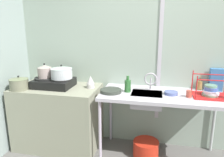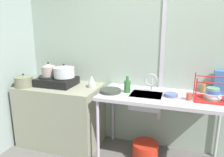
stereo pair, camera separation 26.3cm
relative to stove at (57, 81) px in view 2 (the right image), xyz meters
The scene contains 19 objects.
wall_back 1.60m from the stove, 14.22° to the left, with size 4.94×0.10×2.64m, color #98A99B.
wall_metal_strip 1.50m from the stove, 13.28° to the left, with size 0.05×0.01×2.11m, color #BEB6C2.
counter_concrete 0.49m from the stove, ahead, with size 1.11×0.66×0.85m, color gray.
counter_sink 1.41m from the stove, ahead, with size 1.47×0.66×0.85m.
stove is the anchor object (origin of this frame).
pot_on_left_burner 0.19m from the stove, behind, with size 0.19×0.19×0.19m.
pot_on_right_burner 0.19m from the stove, ahead, with size 0.28×0.28×0.18m.
pot_beside_stove 0.43m from the stove, 151.10° to the right, with size 0.24×0.24×0.18m.
percolator 0.50m from the stove, ahead, with size 0.10×0.10×0.16m.
sink_basin 1.24m from the stove, ahead, with size 0.37×0.29×0.16m, color #BEB6C2.
faucet 1.27m from the stove, ahead, with size 0.16×0.09×0.23m.
frying_pan 0.80m from the stove, ahead, with size 0.26×0.26×0.04m, color #333932.
dish_rack 1.95m from the stove, ahead, with size 0.39×0.32×0.27m.
cup_by_rack 1.71m from the stove, ahead, with size 0.07×0.07×0.08m, color #BE4C3C.
small_bowl_on_drainboard 1.51m from the stove, ahead, with size 0.16×0.16×0.04m, color #5664A1.
bottle_by_sink 0.99m from the stove, ahead, with size 0.08×0.08×0.20m.
cereal_box 2.08m from the stove, ahead, with size 0.15×0.08×0.28m, color teal.
utensil_jar 1.90m from the stove, ahead, with size 0.06×0.06×0.19m.
bucket_on_floor 1.49m from the stove, ahead, with size 0.33×0.33×0.21m, color red.
Camera 2 is at (0.09, -1.33, 1.64)m, focal length 33.95 mm.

